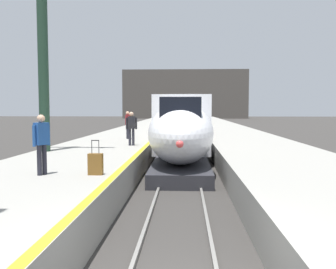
{
  "coord_description": "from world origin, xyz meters",
  "views": [
    {
      "loc": [
        0.2,
        -5.13,
        2.91
      ],
      "look_at": [
        -0.55,
        10.63,
        1.8
      ],
      "focal_mm": 39.69,
      "sensor_mm": 36.0,
      "label": 1
    }
  ],
  "objects_px": {
    "passenger_far_waiting": "(128,123)",
    "rolling_suitcase": "(96,164)",
    "highspeed_train_main": "(183,120)",
    "passenger_mid_platform": "(131,126)",
    "passenger_near_edge": "(41,140)",
    "station_column_mid": "(42,25)"
  },
  "relations": [
    {
      "from": "passenger_near_edge",
      "to": "passenger_far_waiting",
      "type": "height_order",
      "value": "same"
    },
    {
      "from": "station_column_mid",
      "to": "passenger_near_edge",
      "type": "height_order",
      "value": "station_column_mid"
    },
    {
      "from": "passenger_near_edge",
      "to": "highspeed_train_main",
      "type": "bearing_deg",
      "value": 79.75
    },
    {
      "from": "rolling_suitcase",
      "to": "passenger_far_waiting",
      "type": "bearing_deg",
      "value": 94.75
    },
    {
      "from": "passenger_far_waiting",
      "to": "rolling_suitcase",
      "type": "distance_m",
      "value": 12.36
    },
    {
      "from": "passenger_near_edge",
      "to": "passenger_mid_platform",
      "type": "height_order",
      "value": "same"
    },
    {
      "from": "passenger_near_edge",
      "to": "passenger_mid_platform",
      "type": "xyz_separation_m",
      "value": [
        1.3,
        8.35,
        0.0
      ]
    },
    {
      "from": "station_column_mid",
      "to": "passenger_mid_platform",
      "type": "height_order",
      "value": "station_column_mid"
    },
    {
      "from": "passenger_far_waiting",
      "to": "passenger_mid_platform",
      "type": "bearing_deg",
      "value": -78.38
    },
    {
      "from": "highspeed_train_main",
      "to": "rolling_suitcase",
      "type": "bearing_deg",
      "value": -96.31
    },
    {
      "from": "passenger_mid_platform",
      "to": "rolling_suitcase",
      "type": "relative_size",
      "value": 1.72
    },
    {
      "from": "passenger_far_waiting",
      "to": "rolling_suitcase",
      "type": "bearing_deg",
      "value": -85.25
    },
    {
      "from": "passenger_mid_platform",
      "to": "rolling_suitcase",
      "type": "height_order",
      "value": "passenger_mid_platform"
    },
    {
      "from": "station_column_mid",
      "to": "passenger_near_edge",
      "type": "relative_size",
      "value": 5.32
    },
    {
      "from": "highspeed_train_main",
      "to": "rolling_suitcase",
      "type": "distance_m",
      "value": 21.12
    },
    {
      "from": "station_column_mid",
      "to": "passenger_mid_platform",
      "type": "bearing_deg",
      "value": 38.53
    },
    {
      "from": "station_column_mid",
      "to": "passenger_far_waiting",
      "type": "bearing_deg",
      "value": 69.23
    },
    {
      "from": "highspeed_train_main",
      "to": "passenger_far_waiting",
      "type": "height_order",
      "value": "highspeed_train_main"
    },
    {
      "from": "station_column_mid",
      "to": "passenger_near_edge",
      "type": "bearing_deg",
      "value": -69.73
    },
    {
      "from": "station_column_mid",
      "to": "rolling_suitcase",
      "type": "distance_m",
      "value": 8.36
    },
    {
      "from": "passenger_mid_platform",
      "to": "highspeed_train_main",
      "type": "bearing_deg",
      "value": 78.83
    },
    {
      "from": "passenger_near_edge",
      "to": "station_column_mid",
      "type": "bearing_deg",
      "value": 110.27
    }
  ]
}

